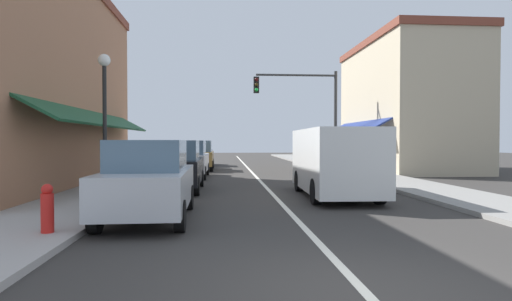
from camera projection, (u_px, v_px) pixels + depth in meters
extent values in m
plane|color=#33302D|center=(253.00, 174.00, 22.72)|extent=(80.00, 80.00, 0.00)
cube|color=#A39E99|center=(149.00, 173.00, 22.28)|extent=(2.60, 56.00, 0.12)
cube|color=gray|center=(353.00, 172.00, 23.15)|extent=(2.60, 56.00, 0.12)
cube|color=silver|center=(253.00, 173.00, 22.72)|extent=(0.14, 52.00, 0.01)
cube|color=#9E6B4C|center=(10.00, 84.00, 15.89)|extent=(5.58, 14.00, 7.75)
cube|color=slate|center=(85.00, 150.00, 16.16)|extent=(0.08, 10.64, 1.80)
cube|color=#194C2D|center=(101.00, 119.00, 16.18)|extent=(1.27, 11.76, 0.73)
cube|color=slate|center=(52.00, 16.00, 13.00)|extent=(0.08, 1.10, 1.30)
cube|color=slate|center=(107.00, 56.00, 19.13)|extent=(0.08, 1.10, 1.30)
cube|color=#BCAD8E|center=(406.00, 109.00, 25.36)|extent=(5.03, 10.00, 7.31)
cube|color=brown|center=(406.00, 45.00, 25.28)|extent=(5.23, 10.20, 0.40)
cube|color=slate|center=(365.00, 147.00, 25.22)|extent=(0.08, 7.60, 1.80)
cube|color=navy|center=(356.00, 127.00, 25.15)|extent=(1.27, 8.40, 0.73)
cube|color=slate|center=(380.00, 76.00, 22.94)|extent=(0.08, 1.10, 1.30)
cube|color=slate|center=(354.00, 87.00, 27.33)|extent=(0.08, 1.10, 1.30)
cube|color=#B7BABF|center=(149.00, 188.00, 9.39)|extent=(1.78, 4.12, 0.80)
cube|color=slate|center=(148.00, 155.00, 9.27)|extent=(1.55, 2.02, 0.66)
cylinder|color=black|center=(126.00, 198.00, 10.67)|extent=(0.21, 0.62, 0.62)
cylinder|color=black|center=(189.00, 197.00, 10.82)|extent=(0.21, 0.62, 0.62)
cylinder|color=black|center=(95.00, 217.00, 7.98)|extent=(0.21, 0.62, 0.62)
cylinder|color=black|center=(180.00, 216.00, 8.13)|extent=(0.21, 0.62, 0.62)
cube|color=black|center=(176.00, 171.00, 14.80)|extent=(1.73, 4.10, 0.80)
cube|color=slate|center=(176.00, 150.00, 14.68)|extent=(1.52, 2.00, 0.66)
cylinder|color=black|center=(159.00, 179.00, 16.10)|extent=(0.20, 0.62, 0.62)
cylinder|color=black|center=(201.00, 179.00, 16.22)|extent=(0.20, 0.62, 0.62)
cylinder|color=black|center=(146.00, 186.00, 13.40)|extent=(0.20, 0.62, 0.62)
cylinder|color=black|center=(196.00, 186.00, 13.52)|extent=(0.20, 0.62, 0.62)
cube|color=silver|center=(189.00, 163.00, 20.19)|extent=(1.79, 4.13, 0.80)
cube|color=slate|center=(189.00, 147.00, 20.07)|extent=(1.56, 2.03, 0.66)
cylinder|color=black|center=(176.00, 169.00, 21.50)|extent=(0.21, 0.62, 0.62)
cylinder|color=black|center=(207.00, 169.00, 21.59)|extent=(0.21, 0.62, 0.62)
cylinder|color=black|center=(168.00, 173.00, 18.80)|extent=(0.21, 0.62, 0.62)
cylinder|color=black|center=(204.00, 173.00, 18.89)|extent=(0.21, 0.62, 0.62)
cube|color=brown|center=(199.00, 158.00, 25.35)|extent=(1.74, 4.11, 0.80)
cube|color=slate|center=(198.00, 146.00, 25.23)|extent=(1.53, 2.01, 0.66)
cylinder|color=black|center=(187.00, 164.00, 26.64)|extent=(0.20, 0.62, 0.62)
cylinder|color=black|center=(212.00, 164.00, 26.77)|extent=(0.20, 0.62, 0.62)
cylinder|color=black|center=(183.00, 166.00, 23.94)|extent=(0.20, 0.62, 0.62)
cylinder|color=black|center=(211.00, 166.00, 24.08)|extent=(0.20, 0.62, 0.62)
cube|color=navy|center=(200.00, 156.00, 30.06)|extent=(1.81, 4.14, 0.80)
cube|color=slate|center=(200.00, 145.00, 29.94)|extent=(1.56, 2.03, 0.66)
cylinder|color=black|center=(190.00, 160.00, 31.33)|extent=(0.21, 0.62, 0.62)
cylinder|color=black|center=(211.00, 160.00, 31.49)|extent=(0.21, 0.62, 0.62)
cylinder|color=black|center=(188.00, 162.00, 28.64)|extent=(0.21, 0.62, 0.62)
cylinder|color=black|center=(211.00, 162.00, 28.80)|extent=(0.21, 0.62, 0.62)
cube|color=silver|center=(335.00, 160.00, 13.19)|extent=(2.11, 5.06, 1.90)
cube|color=slate|center=(319.00, 145.00, 15.58)|extent=(1.73, 0.32, 0.84)
cube|color=black|center=(318.00, 175.00, 15.78)|extent=(1.87, 0.25, 0.24)
cylinder|color=black|center=(299.00, 181.00, 14.71)|extent=(0.26, 0.73, 0.72)
cylinder|color=black|center=(349.00, 181.00, 14.80)|extent=(0.26, 0.73, 0.72)
cylinder|color=black|center=(316.00, 192.00, 11.62)|extent=(0.26, 0.73, 0.72)
cylinder|color=black|center=(379.00, 191.00, 11.71)|extent=(0.26, 0.73, 0.72)
cylinder|color=#333333|center=(336.00, 122.00, 24.15)|extent=(0.18, 0.18, 5.72)
cylinder|color=#333333|center=(296.00, 75.00, 23.91)|extent=(4.55, 0.12, 0.12)
cube|color=black|center=(256.00, 85.00, 23.56)|extent=(0.30, 0.24, 0.90)
sphere|color=#420F0F|center=(256.00, 80.00, 23.43)|extent=(0.20, 0.20, 0.20)
sphere|color=#3D2D0C|center=(256.00, 85.00, 23.43)|extent=(0.20, 0.20, 0.20)
sphere|color=green|center=(256.00, 90.00, 23.44)|extent=(0.20, 0.20, 0.20)
cylinder|color=black|center=(105.00, 133.00, 12.55)|extent=(0.12, 0.12, 3.96)
sphere|color=white|center=(104.00, 60.00, 12.50)|extent=(0.36, 0.36, 0.36)
cylinder|color=red|center=(47.00, 213.00, 7.52)|extent=(0.22, 0.22, 0.70)
sphere|color=red|center=(47.00, 189.00, 7.52)|extent=(0.20, 0.20, 0.20)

